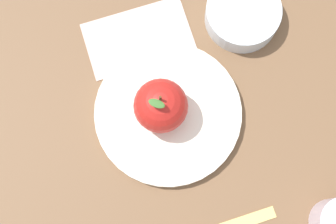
{
  "coord_description": "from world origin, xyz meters",
  "views": [
    {
      "loc": [
        0.13,
        0.04,
        0.79
      ],
      "look_at": [
        -0.02,
        -0.05,
        0.02
      ],
      "focal_mm": 54.02,
      "sensor_mm": 36.0,
      "label": 1
    }
  ],
  "objects_px": {
    "apple": "(161,106)",
    "linen_napkin": "(138,37)",
    "side_bowl": "(243,13)",
    "dinner_plate": "(168,113)"
  },
  "relations": [
    {
      "from": "apple",
      "to": "linen_napkin",
      "type": "distance_m",
      "value": 0.15
    },
    {
      "from": "apple",
      "to": "linen_napkin",
      "type": "bearing_deg",
      "value": -133.7
    },
    {
      "from": "linen_napkin",
      "to": "dinner_plate",
      "type": "bearing_deg",
      "value": 50.49
    },
    {
      "from": "side_bowl",
      "to": "linen_napkin",
      "type": "height_order",
      "value": "side_bowl"
    },
    {
      "from": "apple",
      "to": "dinner_plate",
      "type": "bearing_deg",
      "value": 116.44
    },
    {
      "from": "apple",
      "to": "side_bowl",
      "type": "xyz_separation_m",
      "value": [
        -0.21,
        0.03,
        -0.04
      ]
    },
    {
      "from": "dinner_plate",
      "to": "apple",
      "type": "relative_size",
      "value": 2.4
    },
    {
      "from": "linen_napkin",
      "to": "apple",
      "type": "bearing_deg",
      "value": 46.3
    },
    {
      "from": "side_bowl",
      "to": "dinner_plate",
      "type": "bearing_deg",
      "value": -6.83
    },
    {
      "from": "dinner_plate",
      "to": "linen_napkin",
      "type": "distance_m",
      "value": 0.14
    }
  ]
}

